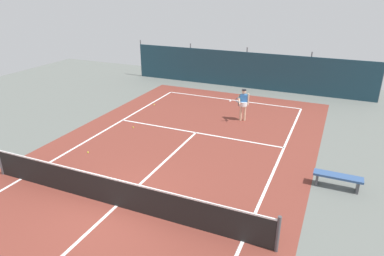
{
  "coord_description": "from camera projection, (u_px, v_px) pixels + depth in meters",
  "views": [
    {
      "loc": [
        5.86,
        -7.46,
        6.47
      ],
      "look_at": [
        0.47,
        4.88,
        0.9
      ],
      "focal_mm": 32.47,
      "sensor_mm": 36.0,
      "label": 1
    }
  ],
  "objects": [
    {
      "name": "tennis_ball_midcourt",
      "position": [
        88.0,
        152.0,
        14.4
      ],
      "size": [
        0.07,
        0.07,
        0.07
      ],
      "primitive_type": "sphere",
      "color": "#CCDB33",
      "rests_on": "ground"
    },
    {
      "name": "tennis_ball_near_player",
      "position": [
        154.0,
        105.0,
        20.12
      ],
      "size": [
        0.07,
        0.07,
        0.07
      ],
      "primitive_type": "sphere",
      "color": "#CCDB33",
      "rests_on": "ground"
    },
    {
      "name": "ground_plane",
      "position": [
        117.0,
        206.0,
        10.96
      ],
      "size": [
        36.0,
        36.0,
        0.0
      ],
      "primitive_type": "plane",
      "color": "slate"
    },
    {
      "name": "back_fence",
      "position": [
        247.0,
        76.0,
        23.75
      ],
      "size": [
        16.3,
        0.98,
        2.7
      ],
      "color": "#1E3D4C",
      "rests_on": "ground"
    },
    {
      "name": "court_surface",
      "position": [
        117.0,
        206.0,
        10.96
      ],
      "size": [
        11.02,
        26.6,
        0.01
      ],
      "color": "brown",
      "rests_on": "ground"
    },
    {
      "name": "courtside_bench",
      "position": [
        338.0,
        178.0,
        11.82
      ],
      "size": [
        1.6,
        0.4,
        0.49
      ],
      "color": "#335184",
      "rests_on": "ground"
    },
    {
      "name": "tennis_net",
      "position": [
        115.0,
        192.0,
        10.77
      ],
      "size": [
        10.12,
        0.1,
        1.1
      ],
      "color": "black",
      "rests_on": "ground"
    },
    {
      "name": "tennis_ball_by_sideline",
      "position": [
        133.0,
        127.0,
        16.93
      ],
      "size": [
        0.07,
        0.07,
        0.07
      ],
      "primitive_type": "sphere",
      "color": "#CCDB33",
      "rests_on": "ground"
    },
    {
      "name": "tennis_player",
      "position": [
        243.0,
        103.0,
        17.52
      ],
      "size": [
        0.57,
        0.83,
        1.64
      ],
      "rotation": [
        0.0,
        0.0,
        3.52
      ],
      "color": "#D8AD8C",
      "rests_on": "ground"
    }
  ]
}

